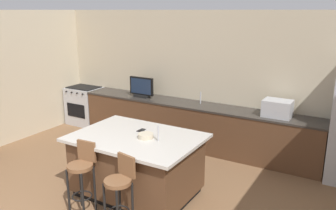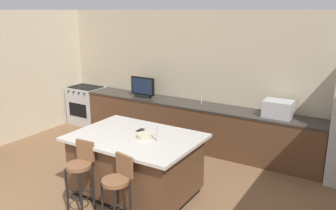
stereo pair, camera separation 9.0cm
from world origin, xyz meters
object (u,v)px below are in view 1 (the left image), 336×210
Objects in this scene: fruit_bowl at (146,136)px; bar_stool_left at (82,172)px; tv_monitor at (142,88)px; cell_phone at (141,130)px; range_oven at (85,105)px; microwave at (277,108)px; bar_stool_right at (120,186)px; kitchen_island at (137,165)px; tv_remote at (143,131)px.

bar_stool_left is at bearing -123.37° from fruit_bowl.
tv_monitor reaches higher than cell_phone.
bar_stool_left is 4.51× the size of fruit_bowl.
range_oven is at bearing 146.80° from fruit_bowl.
bar_stool_right is at bearing -112.26° from microwave.
range_oven is 0.92× the size of bar_stool_left.
tv_monitor is at bearing -1.70° from range_oven.
bar_stool_right is (-1.18, -2.89, -0.47)m from microwave.
kitchen_island is at bearing 122.64° from bar_stool_right.
tv_monitor is at bearing -178.94° from microwave.
tv_monitor is (-2.81, -0.05, 0.05)m from microwave.
range_oven is 4.56m from microwave.
range_oven is 5.35× the size of tv_remote.
kitchen_island is 0.85m from bar_stool_left.
cell_phone is (0.27, 1.00, 0.33)m from bar_stool_left.
tv_monitor is (-1.32, 2.05, 0.62)m from kitchen_island.
cell_phone reaches higher than kitchen_island.
kitchen_island is 0.52m from cell_phone.
microwave is 0.50× the size of bar_stool_right.
cell_phone is at bearing 71.23° from bar_stool_left.
bar_stool_right reaches higher than cell_phone.
kitchen_island is 2.01× the size of range_oven.
bar_stool_right is 1.15m from cell_phone.
fruit_bowl is (1.48, -2.04, -0.14)m from tv_monitor.
kitchen_island is at bearing -69.26° from cell_phone.
tv_monitor is 2.52m from fruit_bowl.
microwave reaches higher than bar_stool_right.
fruit_bowl reaches higher than tv_remote.
tv_remote is at bearing -28.65° from cell_phone.
tv_monitor is at bearing 105.44° from bar_stool_left.
tv_monitor is 0.59× the size of bar_stool_right.
bar_stool_left is 0.99m from fruit_bowl.
microwave is at bearing 53.57° from bar_stool_left.
tv_monitor is 2.20m from cell_phone.
microwave is 2.82m from tv_monitor.
cell_phone reaches higher than range_oven.
microwave reaches higher than cell_phone.
tv_remote is at bearing 67.08° from bar_stool_left.
bar_stool_right is (0.31, -0.79, 0.10)m from kitchen_island.
range_oven is 3.60m from tv_remote.
range_oven is 6.07× the size of cell_phone.
range_oven is at bearing 129.50° from bar_stool_left.
bar_stool_left is 5.82× the size of tv_remote.
range_oven is 3.93m from bar_stool_left.
fruit_bowl reaches higher than range_oven.
fruit_bowl is at bearing -41.93° from cell_phone.
cell_phone is at bearing 122.11° from bar_stool_right.
kitchen_island is 10.76× the size of tv_remote.
kitchen_island is 12.19× the size of cell_phone.
range_oven is at bearing 105.69° from tv_remote.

